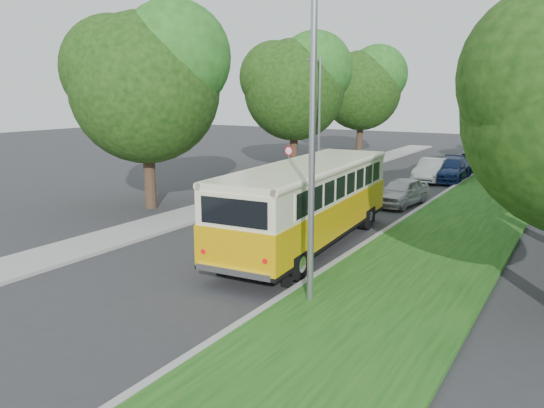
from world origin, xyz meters
The scene contains 13 objects.
ground centered at (0.00, 0.00, 0.00)m, with size 120.00×120.00×0.00m, color #2D2D30.
curb centered at (3.60, 5.00, 0.07)m, with size 0.20×70.00×0.15m, color gray.
grass_verge centered at (5.95, 5.00, 0.07)m, with size 4.50×70.00×0.13m, color #174713.
sidewalk centered at (-4.80, 5.00, 0.06)m, with size 2.20×70.00×0.12m, color gray.
treeline centered at (3.15, 17.99, 5.93)m, with size 24.27×41.91×9.46m.
lamppost_near centered at (4.21, -2.50, 4.37)m, with size 1.71×0.16×8.00m.
lamppost_far centered at (-4.70, 16.00, 4.12)m, with size 1.71×0.16×7.50m.
warning_sign centered at (-4.50, 11.98, 1.71)m, with size 0.56×0.10×2.50m.
vintage_bus centered at (1.90, 2.02, 1.51)m, with size 2.63×10.20×3.03m, color #DBA206, non-canonical shape.
car_silver centered at (2.47, 10.76, 0.66)m, with size 1.56×3.87×1.32m, color #B5B5BA.
car_white centered at (1.81, 18.79, 0.69)m, with size 1.46×4.19×1.38m, color white.
car_blue centered at (2.72, 19.50, 0.71)m, with size 1.98×4.87×1.41m, color navy.
car_grey centered at (3.00, 24.49, 0.66)m, with size 2.18×4.74×1.32m, color slate.
Camera 1 is at (10.16, -14.06, 5.33)m, focal length 35.00 mm.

